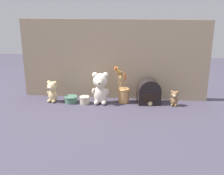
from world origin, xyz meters
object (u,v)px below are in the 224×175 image
at_px(vintage_radio, 149,93).
at_px(decorative_tin_short, 85,100).
at_px(teddy_bear_medium, 52,91).
at_px(flower_vase, 123,92).
at_px(teddy_bear_large, 100,87).
at_px(teddy_bear_small, 174,98).
at_px(decorative_tin_tall, 71,99).

bearing_deg(vintage_radio, decorative_tin_short, -173.20).
height_order(teddy_bear_medium, flower_vase, flower_vase).
height_order(teddy_bear_large, teddy_bear_medium, teddy_bear_large).
bearing_deg(decorative_tin_short, teddy_bear_medium, 176.70).
height_order(vintage_radio, decorative_tin_short, vintage_radio).
relative_size(teddy_bear_medium, decorative_tin_short, 2.23).
relative_size(teddy_bear_small, decorative_tin_short, 1.57).
distance_m(teddy_bear_medium, flower_vase, 0.59).
bearing_deg(teddy_bear_large, flower_vase, 12.77).
xyz_separation_m(teddy_bear_medium, vintage_radio, (0.79, 0.05, -0.00)).
distance_m(teddy_bear_large, flower_vase, 0.19).
bearing_deg(teddy_bear_medium, decorative_tin_short, -3.30).
distance_m(teddy_bear_small, decorative_tin_tall, 0.84).
bearing_deg(vintage_radio, decorative_tin_tall, -175.52).
distance_m(teddy_bear_large, decorative_tin_short, 0.17).
distance_m(teddy_bear_small, flower_vase, 0.41).
height_order(teddy_bear_large, decorative_tin_short, teddy_bear_large).
bearing_deg(teddy_bear_large, vintage_radio, 6.36).
bearing_deg(teddy_bear_medium, flower_vase, 4.31).
relative_size(teddy_bear_large, decorative_tin_tall, 2.43).
xyz_separation_m(teddy_bear_small, decorative_tin_short, (-0.72, -0.03, -0.03)).
bearing_deg(teddy_bear_small, teddy_bear_medium, -179.45).
distance_m(teddy_bear_medium, decorative_tin_tall, 0.17).
bearing_deg(decorative_tin_short, flower_vase, 10.87).
bearing_deg(teddy_bear_medium, decorative_tin_tall, -1.33).
bearing_deg(decorative_tin_short, decorative_tin_tall, 174.09).
bearing_deg(teddy_bear_medium, vintage_radio, 3.34).
relative_size(teddy_bear_large, flower_vase, 0.84).
bearing_deg(teddy_bear_small, decorative_tin_tall, -179.10).
xyz_separation_m(teddy_bear_small, decorative_tin_tall, (-0.84, -0.01, -0.04)).
relative_size(teddy_bear_large, decorative_tin_short, 3.25).
distance_m(teddy_bear_large, vintage_radio, 0.40).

